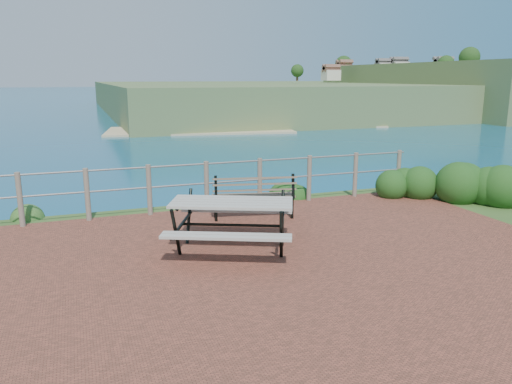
% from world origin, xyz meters
% --- Properties ---
extents(ground, '(10.00, 7.00, 0.12)m').
position_xyz_m(ground, '(0.00, 0.00, 0.00)').
color(ground, brown).
rests_on(ground, ground).
extents(ocean, '(1200.00, 1200.00, 0.00)m').
position_xyz_m(ocean, '(0.00, 200.00, 0.00)').
color(ocean, '#156C83').
rests_on(ocean, ground).
extents(safety_railing, '(9.40, 0.10, 1.00)m').
position_xyz_m(safety_railing, '(0.00, 3.35, 0.57)').
color(safety_railing, '#6B5B4C').
rests_on(safety_railing, ground).
extents(distant_bay, '(290.00, 232.36, 24.00)m').
position_xyz_m(distant_bay, '(173.07, 202.61, -1.52)').
color(distant_bay, '#406331').
rests_on(distant_bay, ground).
extents(picnic_table, '(2.01, 1.50, 0.79)m').
position_xyz_m(picnic_table, '(-0.23, 0.85, 0.50)').
color(picnic_table, '#9F9B8F').
rests_on(picnic_table, ground).
extents(park_bench, '(1.62, 0.72, 0.89)m').
position_xyz_m(park_bench, '(0.69, 2.47, 0.58)').
color(park_bench, brown).
rests_on(park_bench, ground).
extents(shrub_right_front, '(1.31, 1.31, 1.86)m').
position_xyz_m(shrub_right_front, '(5.74, 1.99, 0.00)').
color(shrub_right_front, '#204816').
rests_on(shrub_right_front, ground).
extents(shrub_right_edge, '(1.10, 1.10, 1.57)m').
position_xyz_m(shrub_right_edge, '(4.52, 3.14, 0.00)').
color(shrub_right_edge, '#204816').
rests_on(shrub_right_edge, ground).
extents(shrub_lip_west, '(0.70, 0.70, 0.41)m').
position_xyz_m(shrub_lip_west, '(-3.40, 4.09, 0.00)').
color(shrub_lip_west, '#255720').
rests_on(shrub_lip_west, ground).
extents(shrub_lip_east, '(0.79, 0.79, 0.54)m').
position_xyz_m(shrub_lip_east, '(2.07, 3.95, 0.00)').
color(shrub_lip_east, '#204816').
rests_on(shrub_lip_east, ground).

